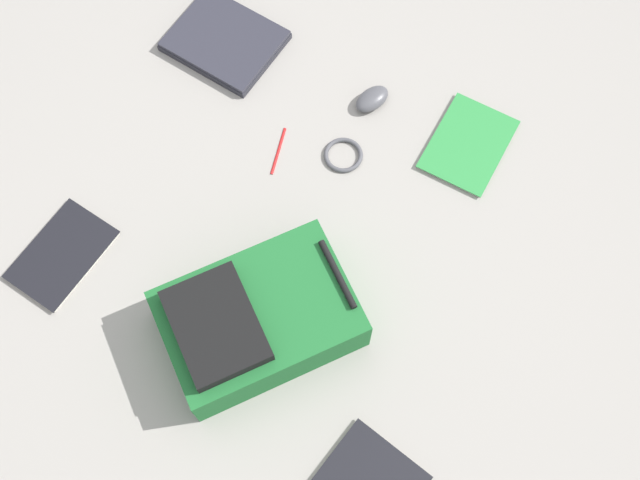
{
  "coord_description": "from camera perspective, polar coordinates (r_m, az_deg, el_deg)",
  "views": [
    {
      "loc": [
        -0.41,
        0.7,
        1.93
      ],
      "look_at": [
        -0.05,
        0.0,
        0.02
      ],
      "focal_mm": 44.77,
      "sensor_mm": 36.0,
      "label": 1
    }
  ],
  "objects": [
    {
      "name": "ground_plane",
      "position": [
        2.09,
        -1.15,
        0.48
      ],
      "size": [
        4.12,
        4.12,
        0.0
      ],
      "primitive_type": "plane",
      "color": "gray"
    },
    {
      "name": "book_red",
      "position": [
        2.24,
        10.56,
        6.73
      ],
      "size": [
        0.2,
        0.27,
        0.01
      ],
      "color": "silver",
      "rests_on": "ground_plane"
    },
    {
      "name": "laptop",
      "position": [
        2.39,
        -6.82,
        13.97
      ],
      "size": [
        0.32,
        0.27,
        0.03
      ],
      "color": "#24242C",
      "rests_on": "ground_plane"
    },
    {
      "name": "cable_coil",
      "position": [
        2.19,
        1.68,
        6.09
      ],
      "size": [
        0.11,
        0.11,
        0.01
      ],
      "primitive_type": "torus",
      "color": "#4C4C51",
      "rests_on": "ground_plane"
    },
    {
      "name": "computer_mouse",
      "position": [
        2.26,
        3.74,
        10.02
      ],
      "size": [
        0.1,
        0.12,
        0.04
      ],
      "primitive_type": "ellipsoid",
      "rotation": [
        0.0,
        0.0,
        5.89
      ],
      "color": "#4C4C51",
      "rests_on": "ground_plane"
    },
    {
      "name": "book_comic",
      "position": [
        2.17,
        -17.95,
        -1.01
      ],
      "size": [
        0.2,
        0.28,
        0.01
      ],
      "color": "silver",
      "rests_on": "ground_plane"
    },
    {
      "name": "backpack",
      "position": [
        1.94,
        -4.61,
        -5.69
      ],
      "size": [
        0.52,
        0.55,
        0.18
      ],
      "color": "#1E662D",
      "rests_on": "ground_plane"
    },
    {
      "name": "pen_black",
      "position": [
        2.2,
        -3.0,
        6.41
      ],
      "size": [
        0.04,
        0.14,
        0.01
      ],
      "primitive_type": "cylinder",
      "rotation": [
        1.57,
        0.0,
        0.24
      ],
      "color": "red",
      "rests_on": "ground_plane"
    }
  ]
}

